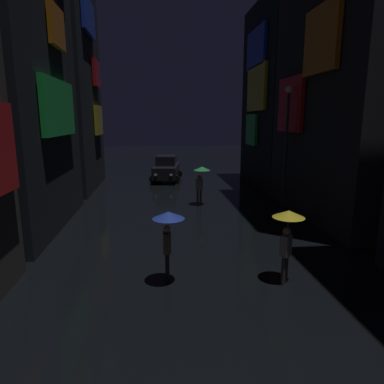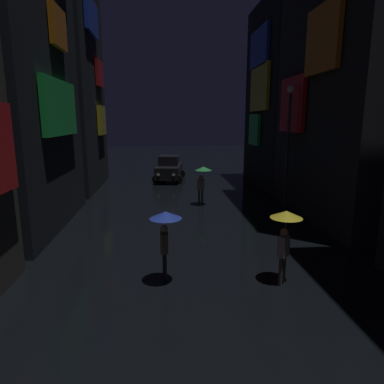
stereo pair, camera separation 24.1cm
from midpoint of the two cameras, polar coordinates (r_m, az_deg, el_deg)
The scene contains 8 objects.
building_left_far at distance 24.93m, azimuth -21.69°, elevation 20.39°, with size 4.25×7.54×17.16m.
building_right_mid at distance 18.50m, azimuth 25.47°, elevation 26.64°, with size 4.25×8.87×19.22m.
building_right_far at distance 25.41m, azimuth 14.73°, elevation 15.16°, with size 4.25×7.49×12.33m.
pedestrian_foreground_left_yellow at distance 9.94m, azimuth 14.99°, elevation -5.59°, with size 0.90×0.90×2.12m.
pedestrian_near_crossing_blue at distance 9.63m, azimuth -4.74°, elevation -5.77°, with size 0.90×0.90×2.12m.
pedestrian_far_right_green at distance 18.49m, azimuth 1.15°, elevation 2.85°, with size 0.90×0.90×2.12m.
car_distant at distance 26.28m, azimuth -4.53°, elevation 3.90°, with size 2.64×4.32×1.92m.
streetlamp_right_far at distance 17.66m, azimuth 15.09°, elevation 9.04°, with size 0.36×0.36×6.20m.
Camera 1 is at (-1.42, -2.04, 4.60)m, focal length 32.00 mm.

